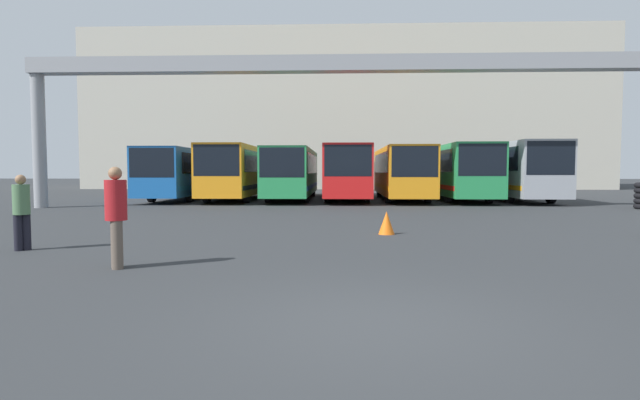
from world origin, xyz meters
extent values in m
plane|color=#2D3033|center=(0.00, 0.00, 0.00)|extent=(200.00, 200.00, 0.00)
cube|color=#B7B2A3|center=(0.00, 46.49, 7.51)|extent=(49.77, 12.00, 15.02)
cylinder|color=gray|center=(-14.41, 17.28, 3.10)|extent=(0.60, 0.60, 6.20)
cube|color=gray|center=(0.00, 17.28, 6.55)|extent=(29.43, 0.80, 0.70)
cube|color=#1959A5|center=(-9.72, 25.06, 1.66)|extent=(2.45, 12.41, 2.62)
cube|color=black|center=(-9.72, 18.88, 2.14)|extent=(2.25, 0.06, 1.47)
cube|color=black|center=(-9.72, 25.06, 2.14)|extent=(2.48, 10.54, 1.10)
cube|color=#1966B2|center=(-9.72, 25.06, 0.82)|extent=(2.48, 11.79, 0.24)
cylinder|color=black|center=(-10.79, 21.58, 0.46)|extent=(0.28, 0.92, 0.92)
cylinder|color=black|center=(-8.66, 21.58, 0.46)|extent=(0.28, 0.92, 0.92)
cylinder|color=black|center=(-10.79, 28.53, 0.46)|extent=(0.28, 0.92, 0.92)
cylinder|color=black|center=(-8.66, 28.53, 0.46)|extent=(0.28, 0.92, 0.92)
cube|color=orange|center=(-6.48, 23.92, 1.74)|extent=(2.49, 10.13, 2.78)
cube|color=black|center=(-6.48, 18.88, 2.25)|extent=(2.29, 0.06, 1.56)
cube|color=black|center=(-6.48, 23.92, 2.25)|extent=(2.52, 8.61, 1.17)
cube|color=black|center=(-6.48, 23.92, 0.85)|extent=(2.52, 9.63, 0.24)
cylinder|color=black|center=(-7.57, 21.08, 0.54)|extent=(0.28, 1.08, 1.08)
cylinder|color=black|center=(-5.40, 21.08, 0.54)|extent=(0.28, 1.08, 1.08)
cylinder|color=black|center=(-7.57, 26.76, 0.54)|extent=(0.28, 1.08, 1.08)
cylinder|color=black|center=(-5.40, 26.76, 0.54)|extent=(0.28, 1.08, 1.08)
cube|color=#268C4C|center=(-3.24, 24.67, 1.67)|extent=(2.41, 11.64, 2.63)
cube|color=black|center=(-3.24, 18.88, 2.14)|extent=(2.22, 0.06, 1.47)
cube|color=black|center=(-3.24, 24.67, 2.14)|extent=(2.44, 9.89, 1.10)
cube|color=#1966B2|center=(-3.24, 24.67, 0.82)|extent=(2.44, 11.06, 0.24)
cylinder|color=black|center=(-4.29, 21.42, 0.54)|extent=(0.28, 1.09, 1.09)
cylinder|color=black|center=(-2.19, 21.42, 0.54)|extent=(0.28, 1.09, 1.09)
cylinder|color=black|center=(-4.29, 27.93, 0.54)|extent=(0.28, 1.09, 1.09)
cylinder|color=black|center=(-2.19, 27.93, 0.54)|extent=(0.28, 1.09, 1.09)
cube|color=red|center=(0.00, 25.03, 1.73)|extent=(2.52, 12.36, 2.76)
cube|color=black|center=(0.00, 18.88, 2.24)|extent=(2.32, 0.06, 1.54)
cube|color=black|center=(0.00, 25.03, 2.24)|extent=(2.55, 10.50, 1.16)
cube|color=#268C4C|center=(0.00, 25.03, 0.85)|extent=(2.55, 11.74, 0.24)
cylinder|color=black|center=(-1.10, 21.57, 0.52)|extent=(0.28, 1.04, 1.04)
cylinder|color=black|center=(1.10, 21.57, 0.52)|extent=(0.28, 1.04, 1.04)
cylinder|color=black|center=(-1.10, 28.49, 0.52)|extent=(0.28, 1.04, 1.04)
cylinder|color=black|center=(1.10, 28.49, 0.52)|extent=(0.28, 1.04, 1.04)
cube|color=orange|center=(3.24, 24.13, 1.69)|extent=(2.45, 10.56, 2.68)
cube|color=black|center=(3.24, 18.88, 2.18)|extent=(2.25, 0.06, 1.50)
cube|color=black|center=(3.24, 24.13, 2.18)|extent=(2.48, 8.97, 1.13)
cube|color=orange|center=(3.24, 24.13, 0.83)|extent=(2.48, 10.03, 0.24)
cylinder|color=black|center=(2.18, 21.18, 0.49)|extent=(0.28, 0.99, 0.99)
cylinder|color=black|center=(4.30, 21.18, 0.49)|extent=(0.28, 0.99, 0.99)
cylinder|color=black|center=(2.18, 27.09, 0.49)|extent=(0.28, 0.99, 0.99)
cylinder|color=black|center=(4.30, 27.09, 0.49)|extent=(0.28, 0.99, 0.99)
cube|color=#268C4C|center=(6.48, 24.49, 1.75)|extent=(2.50, 11.28, 2.80)
cube|color=black|center=(6.48, 18.88, 2.26)|extent=(2.30, 0.06, 1.57)
cube|color=black|center=(6.48, 24.49, 2.26)|extent=(2.53, 9.59, 1.18)
cube|color=red|center=(6.48, 24.49, 0.85)|extent=(2.53, 10.71, 0.24)
cylinder|color=black|center=(5.39, 21.34, 0.51)|extent=(0.28, 1.02, 1.02)
cylinder|color=black|center=(7.57, 21.34, 0.51)|extent=(0.28, 1.02, 1.02)
cylinder|color=black|center=(5.39, 27.65, 0.51)|extent=(0.28, 1.02, 1.02)
cylinder|color=black|center=(7.57, 27.65, 0.51)|extent=(0.28, 1.02, 1.02)
cube|color=#999EA5|center=(9.72, 24.49, 1.81)|extent=(2.49, 11.28, 2.92)
cube|color=black|center=(9.72, 18.88, 2.35)|extent=(2.29, 0.06, 1.63)
cube|color=black|center=(9.72, 24.49, 2.35)|extent=(2.52, 9.59, 1.23)
cube|color=orange|center=(9.72, 24.49, 0.88)|extent=(2.52, 10.71, 0.24)
cylinder|color=black|center=(8.64, 21.34, 0.49)|extent=(0.28, 0.99, 0.99)
cylinder|color=black|center=(10.81, 21.34, 0.49)|extent=(0.28, 0.99, 0.99)
cylinder|color=black|center=(8.64, 27.65, 0.49)|extent=(0.28, 0.99, 0.99)
cylinder|color=black|center=(10.81, 27.65, 0.49)|extent=(0.28, 0.99, 0.99)
cylinder|color=black|center=(-7.28, 5.09, 0.39)|extent=(0.18, 0.18, 0.79)
cylinder|color=black|center=(-7.40, 4.99, 0.39)|extent=(0.18, 0.18, 0.79)
cylinder|color=#4C724C|center=(-7.34, 5.04, 1.12)|extent=(0.34, 0.34, 0.66)
sphere|color=#8C6647|center=(-7.34, 5.04, 1.55)|extent=(0.21, 0.21, 0.21)
cylinder|color=brown|center=(-4.42, 3.23, 0.43)|extent=(0.20, 0.20, 0.86)
cylinder|color=brown|center=(-4.34, 3.08, 0.43)|extent=(0.20, 0.20, 0.86)
cylinder|color=#A5191E|center=(-4.38, 3.16, 1.22)|extent=(0.38, 0.38, 0.72)
sphere|color=#8C6647|center=(-4.38, 3.16, 1.70)|extent=(0.23, 0.23, 0.23)
cone|color=orange|center=(0.88, 8.12, 0.32)|extent=(0.44, 0.44, 0.63)
camera|label=1|loc=(-0.40, -5.53, 1.75)|focal=28.00mm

